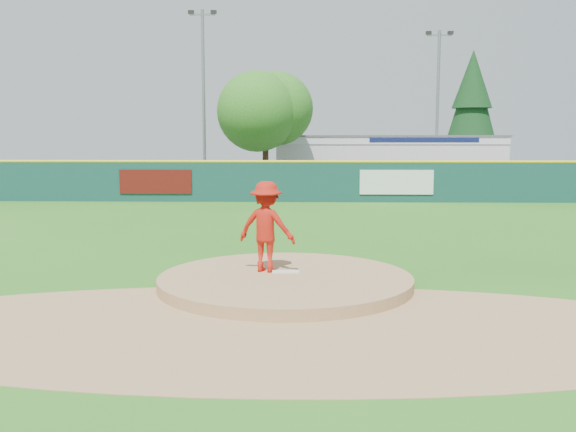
{
  "coord_description": "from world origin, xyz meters",
  "views": [
    {
      "loc": [
        0.44,
        -13.61,
        3.25
      ],
      "look_at": [
        0.0,
        2.0,
        1.3
      ],
      "focal_mm": 40.0,
      "sensor_mm": 36.0,
      "label": 1
    }
  ],
  "objects_px": {
    "conifer_tree": "(472,106)",
    "light_pole_left": "(204,91)",
    "van": "(287,182)",
    "pool_building_grp": "(385,159)",
    "deciduous_tree": "(265,114)",
    "pitcher": "(267,227)",
    "playground_slide": "(84,180)",
    "light_pole_right": "(438,101)"
  },
  "relations": [
    {
      "from": "pitcher",
      "to": "van",
      "type": "distance_m",
      "value": 22.78
    },
    {
      "from": "conifer_tree",
      "to": "pool_building_grp",
      "type": "bearing_deg",
      "value": -150.22
    },
    {
      "from": "van",
      "to": "pitcher",
      "type": "bearing_deg",
      "value": -161.51
    },
    {
      "from": "van",
      "to": "pool_building_grp",
      "type": "distance_m",
      "value": 11.07
    },
    {
      "from": "deciduous_tree",
      "to": "light_pole_left",
      "type": "relative_size",
      "value": 0.67
    },
    {
      "from": "light_pole_left",
      "to": "light_pole_right",
      "type": "height_order",
      "value": "light_pole_left"
    },
    {
      "from": "pool_building_grp",
      "to": "deciduous_tree",
      "type": "bearing_deg",
      "value": -138.84
    },
    {
      "from": "van",
      "to": "conifer_tree",
      "type": "xyz_separation_m",
      "value": [
        13.66,
        12.78,
        4.9
      ]
    },
    {
      "from": "van",
      "to": "deciduous_tree",
      "type": "height_order",
      "value": "deciduous_tree"
    },
    {
      "from": "conifer_tree",
      "to": "light_pole_left",
      "type": "xyz_separation_m",
      "value": [
        -19.0,
        -9.0,
        0.51
      ]
    },
    {
      "from": "pool_building_grp",
      "to": "pitcher",
      "type": "bearing_deg",
      "value": -101.53
    },
    {
      "from": "pitcher",
      "to": "playground_slide",
      "type": "xyz_separation_m",
      "value": [
        -11.66,
        21.65,
        -0.49
      ]
    },
    {
      "from": "light_pole_left",
      "to": "conifer_tree",
      "type": "bearing_deg",
      "value": 25.35
    },
    {
      "from": "playground_slide",
      "to": "conifer_tree",
      "type": "distance_m",
      "value": 29.08
    },
    {
      "from": "playground_slide",
      "to": "light_pole_left",
      "type": "bearing_deg",
      "value": 38.85
    },
    {
      "from": "pool_building_grp",
      "to": "deciduous_tree",
      "type": "height_order",
      "value": "deciduous_tree"
    },
    {
      "from": "light_pole_left",
      "to": "deciduous_tree",
      "type": "bearing_deg",
      "value": -26.57
    },
    {
      "from": "pool_building_grp",
      "to": "light_pole_right",
      "type": "bearing_deg",
      "value": -44.95
    },
    {
      "from": "pitcher",
      "to": "light_pole_right",
      "type": "bearing_deg",
      "value": -90.25
    },
    {
      "from": "pitcher",
      "to": "deciduous_tree",
      "type": "bearing_deg",
      "value": -68.31
    },
    {
      "from": "conifer_tree",
      "to": "light_pole_left",
      "type": "height_order",
      "value": "light_pole_left"
    },
    {
      "from": "deciduous_tree",
      "to": "light_pole_right",
      "type": "xyz_separation_m",
      "value": [
        11.0,
        4.0,
        0.99
      ]
    },
    {
      "from": "playground_slide",
      "to": "light_pole_right",
      "type": "height_order",
      "value": "light_pole_right"
    },
    {
      "from": "pool_building_grp",
      "to": "deciduous_tree",
      "type": "distance_m",
      "value": 11.01
    },
    {
      "from": "van",
      "to": "playground_slide",
      "type": "relative_size",
      "value": 1.62
    },
    {
      "from": "pitcher",
      "to": "light_pole_left",
      "type": "xyz_separation_m",
      "value": [
        -5.57,
        26.55,
        4.79
      ]
    },
    {
      "from": "van",
      "to": "pool_building_grp",
      "type": "relative_size",
      "value": 0.29
    },
    {
      "from": "playground_slide",
      "to": "light_pole_left",
      "type": "relative_size",
      "value": 0.25
    },
    {
      "from": "playground_slide",
      "to": "van",
      "type": "bearing_deg",
      "value": 5.6
    },
    {
      "from": "pitcher",
      "to": "conifer_tree",
      "type": "distance_m",
      "value": 38.25
    },
    {
      "from": "van",
      "to": "light_pole_left",
      "type": "bearing_deg",
      "value": 72.61
    },
    {
      "from": "pitcher",
      "to": "conifer_tree",
      "type": "xyz_separation_m",
      "value": [
        13.43,
        35.55,
        4.29
      ]
    },
    {
      "from": "deciduous_tree",
      "to": "pitcher",
      "type": "bearing_deg",
      "value": -86.35
    },
    {
      "from": "playground_slide",
      "to": "conifer_tree",
      "type": "xyz_separation_m",
      "value": [
        25.09,
        13.91,
        4.77
      ]
    },
    {
      "from": "conifer_tree",
      "to": "light_pole_left",
      "type": "bearing_deg",
      "value": -154.65
    },
    {
      "from": "van",
      "to": "conifer_tree",
      "type": "distance_m",
      "value": 19.34
    },
    {
      "from": "pitcher",
      "to": "light_pole_right",
      "type": "distance_m",
      "value": 30.37
    },
    {
      "from": "pool_building_grp",
      "to": "playground_slide",
      "type": "distance_m",
      "value": 20.64
    },
    {
      "from": "pitcher",
      "to": "light_pole_left",
      "type": "bearing_deg",
      "value": -60.12
    },
    {
      "from": "light_pole_left",
      "to": "pool_building_grp",
      "type": "bearing_deg",
      "value": 22.6
    },
    {
      "from": "pitcher",
      "to": "light_pole_right",
      "type": "height_order",
      "value": "light_pole_right"
    },
    {
      "from": "van",
      "to": "light_pole_right",
      "type": "bearing_deg",
      "value": -41.17
    }
  ]
}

